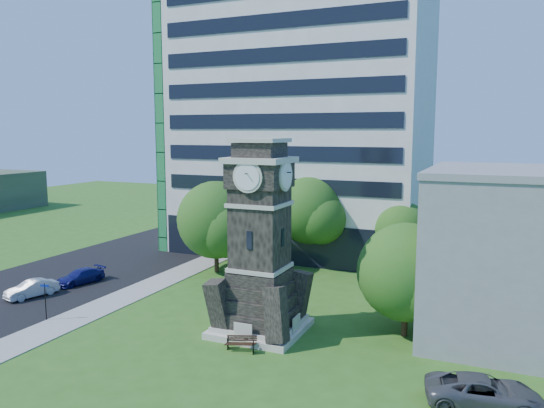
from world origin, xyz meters
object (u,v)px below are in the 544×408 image
at_px(car_street_mid, 32,289).
at_px(park_bench, 241,343).
at_px(car_east_lot, 484,392).
at_px(street_sign, 45,297).
at_px(clock_tower, 260,250).
at_px(car_street_north, 80,277).

bearing_deg(car_street_mid, park_bench, 8.94).
bearing_deg(park_bench, car_street_mid, 150.24).
bearing_deg(car_east_lot, car_street_mid, 71.04).
distance_m(car_street_mid, street_sign, 6.19).
distance_m(clock_tower, street_sign, 15.04).
relative_size(car_street_mid, street_sign, 1.51).
bearing_deg(park_bench, car_street_north, 137.52).
xyz_separation_m(car_street_mid, car_street_north, (0.76, 4.30, -0.04)).
bearing_deg(car_street_north, clock_tower, 3.00).
bearing_deg(car_street_mid, street_sign, -17.35).
distance_m(car_street_mid, car_east_lot, 32.68).
height_order(clock_tower, car_street_mid, clock_tower).
height_order(clock_tower, car_east_lot, clock_tower).
bearing_deg(car_east_lot, park_bench, 72.48).
xyz_separation_m(clock_tower, car_street_north, (-18.33, 3.66, -4.68)).
bearing_deg(car_street_mid, car_street_north, 96.48).
height_order(car_street_mid, street_sign, street_sign).
xyz_separation_m(clock_tower, park_bench, (0.25, -3.20, -4.80)).
relative_size(car_street_north, park_bench, 2.38).
bearing_deg(clock_tower, street_sign, -163.91).
relative_size(car_east_lot, park_bench, 3.00).
relative_size(clock_tower, street_sign, 4.75).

